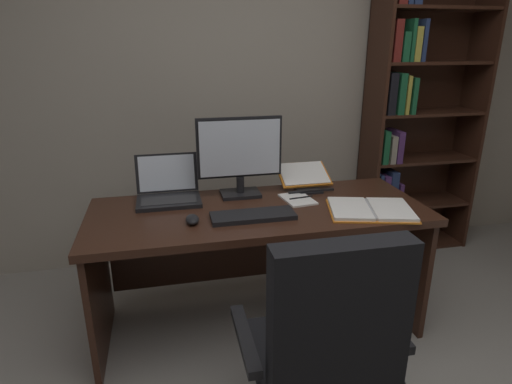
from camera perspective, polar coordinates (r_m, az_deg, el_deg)
name	(u,v)px	position (r m, az deg, el deg)	size (l,w,h in m)	color
wall_back	(250,64)	(3.10, -0.82, 16.81)	(4.86, 0.12, 2.82)	#A89E8E
desk	(256,236)	(2.39, -0.04, -5.87)	(1.77, 0.70, 0.73)	#381E14
bookshelf	(411,120)	(3.37, 20.07, 9.06)	(0.84, 0.31, 2.13)	#381E14
office_chair	(323,365)	(1.74, 8.94, -21.92)	(0.61, 0.60, 0.97)	black
monitor	(240,157)	(2.37, -2.19, 4.75)	(0.48, 0.16, 0.45)	black
laptop	(168,191)	(2.39, -11.70, 0.08)	(0.34, 0.29, 0.24)	black
keyboard	(253,216)	(2.12, -0.40, -3.20)	(0.42, 0.15, 0.02)	black
computer_mouse	(192,219)	(2.07, -8.54, -3.66)	(0.06, 0.10, 0.04)	black
reading_stand_with_book	(304,177)	(2.57, 6.52, 2.04)	(0.30, 0.27, 0.12)	black
open_binder	(370,210)	(2.27, 15.12, -2.29)	(0.49, 0.42, 0.02)	orange
notepad	(298,199)	(2.37, 5.60, -0.97)	(0.15, 0.21, 0.01)	white
pen	(301,197)	(2.37, 6.07, -0.73)	(0.01, 0.01, 0.14)	black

